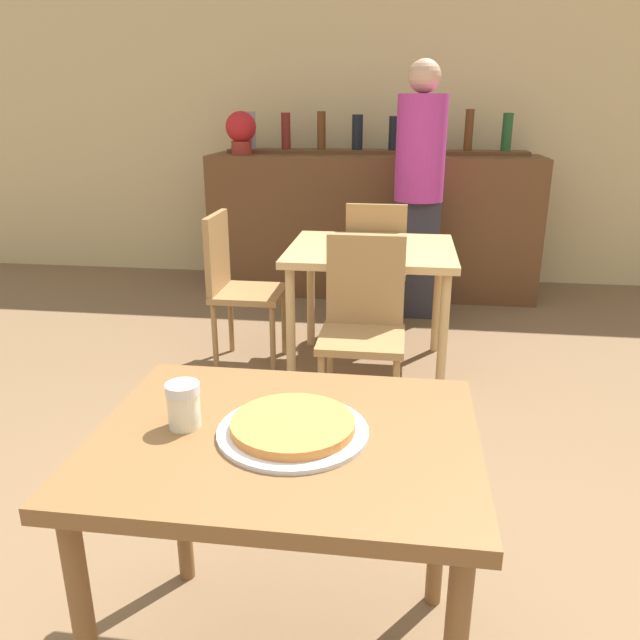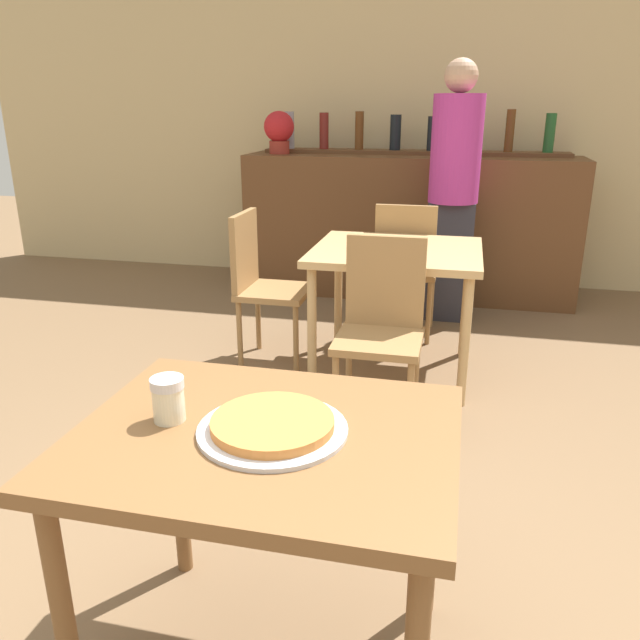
% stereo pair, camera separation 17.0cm
% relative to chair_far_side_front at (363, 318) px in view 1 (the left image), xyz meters
% --- Properties ---
extents(wall_back, '(8.00, 0.05, 2.80)m').
position_rel_chair_far_side_front_xyz_m(wall_back, '(-0.09, 2.72, 0.88)').
color(wall_back, '#D1B784').
rests_on(wall_back, ground_plane).
extents(dining_table_near, '(0.93, 0.73, 0.74)m').
position_rel_chair_far_side_front_xyz_m(dining_table_near, '(-0.09, -1.52, 0.13)').
color(dining_table_near, brown).
rests_on(dining_table_near, ground_plane).
extents(dining_table_far, '(0.92, 0.83, 0.74)m').
position_rel_chair_far_side_front_xyz_m(dining_table_far, '(0.00, 0.58, 0.13)').
color(dining_table_far, tan).
rests_on(dining_table_far, ground_plane).
extents(bar_counter, '(2.60, 0.56, 1.11)m').
position_rel_chair_far_side_front_xyz_m(bar_counter, '(-0.09, 2.22, 0.04)').
color(bar_counter, brown).
rests_on(bar_counter, ground_plane).
extents(bar_back_shelf, '(2.39, 0.24, 0.34)m').
position_rel_chair_far_side_front_xyz_m(bar_back_shelf, '(-0.09, 2.36, 0.67)').
color(bar_back_shelf, brown).
rests_on(bar_back_shelf, bar_counter).
extents(chair_far_side_front, '(0.40, 0.40, 0.90)m').
position_rel_chair_far_side_front_xyz_m(chair_far_side_front, '(0.00, 0.00, 0.00)').
color(chair_far_side_front, olive).
rests_on(chair_far_side_front, ground_plane).
extents(chair_far_side_back, '(0.40, 0.40, 0.90)m').
position_rel_chair_far_side_front_xyz_m(chair_far_side_back, '(-0.00, 1.17, 0.00)').
color(chair_far_side_back, olive).
rests_on(chair_far_side_back, ground_plane).
extents(chair_far_side_left, '(0.40, 0.40, 0.90)m').
position_rel_chair_far_side_front_xyz_m(chair_far_side_left, '(-0.79, 0.58, 0.00)').
color(chair_far_side_left, olive).
rests_on(chair_far_side_left, ground_plane).
extents(pizza_tray, '(0.37, 0.37, 0.04)m').
position_rel_chair_far_side_front_xyz_m(pizza_tray, '(-0.07, -1.52, 0.24)').
color(pizza_tray, silver).
rests_on(pizza_tray, dining_table_near).
extents(cheese_shaker, '(0.08, 0.08, 0.11)m').
position_rel_chair_far_side_front_xyz_m(cheese_shaker, '(-0.34, -1.52, 0.28)').
color(cheese_shaker, beige).
rests_on(cheese_shaker, dining_table_near).
extents(person_standing, '(0.34, 0.34, 1.77)m').
position_rel_chair_far_side_front_xyz_m(person_standing, '(0.26, 1.64, 0.45)').
color(person_standing, '#2D2D38').
rests_on(person_standing, ground_plane).
extents(potted_plant, '(0.24, 0.24, 0.33)m').
position_rel_chair_far_side_front_xyz_m(potted_plant, '(-1.14, 2.17, 0.78)').
color(potted_plant, maroon).
rests_on(potted_plant, bar_counter).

